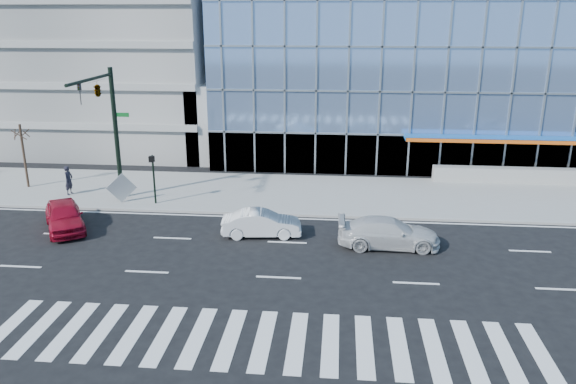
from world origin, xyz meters
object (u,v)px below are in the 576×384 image
at_px(ped_signal_post, 153,172).
at_px(pedestrian, 69,180).
at_px(red_sedan, 64,216).
at_px(tilted_panel, 122,188).
at_px(traffic_signal, 103,105).
at_px(street_tree_near, 21,133).
at_px(white_suv, 389,233).
at_px(white_sedan, 262,223).

distance_m(ped_signal_post, pedestrian, 6.22).
height_order(red_sedan, tilted_panel, tilted_panel).
xyz_separation_m(traffic_signal, pedestrian, (-3.49, 1.66, -5.09)).
height_order(ped_signal_post, tilted_panel, ped_signal_post).
distance_m(street_tree_near, white_suv, 24.48).
bearing_deg(red_sedan, white_sedan, -30.31).
bearing_deg(red_sedan, ped_signal_post, 18.87).
bearing_deg(ped_signal_post, red_sedan, -130.21).
xyz_separation_m(traffic_signal, ped_signal_post, (2.50, 0.37, -4.02)).
height_order(white_sedan, tilted_panel, tilted_panel).
bearing_deg(ped_signal_post, traffic_signal, -171.48).
bearing_deg(white_suv, white_sedan, 81.90).
bearing_deg(white_suv, tilted_panel, 71.35).
bearing_deg(pedestrian, traffic_signal, -108.24).
relative_size(street_tree_near, tilted_panel, 3.25).
distance_m(traffic_signal, tilted_panel, 5.14).
bearing_deg(pedestrian, white_sedan, -105.44).
relative_size(traffic_signal, white_suv, 1.59).
bearing_deg(street_tree_near, pedestrian, -19.98).
bearing_deg(tilted_panel, white_suv, -48.75).
distance_m(white_sedan, pedestrian, 14.16).
bearing_deg(ped_signal_post, street_tree_near, 164.94).
xyz_separation_m(traffic_signal, tilted_panel, (0.43, 0.43, -5.10)).
xyz_separation_m(street_tree_near, tilted_panel, (7.44, -2.50, -2.71)).
distance_m(traffic_signal, white_sedan, 11.66).
xyz_separation_m(traffic_signal, street_tree_near, (-7.00, 2.93, -2.39)).
bearing_deg(traffic_signal, pedestrian, 154.65).
bearing_deg(street_tree_near, tilted_panel, -18.58).
bearing_deg(red_sedan, tilted_panel, 39.50).
height_order(street_tree_near, red_sedan, street_tree_near).
height_order(white_suv, pedestrian, pedestrian).
xyz_separation_m(pedestrian, tilted_panel, (3.93, -1.22, -0.01)).
bearing_deg(white_sedan, pedestrian, 61.36).
relative_size(white_sedan, red_sedan, 0.92).
height_order(traffic_signal, white_sedan, traffic_signal).
bearing_deg(tilted_panel, pedestrian, 131.75).
distance_m(white_suv, tilted_panel, 16.45).
bearing_deg(red_sedan, street_tree_near, 99.95).
relative_size(white_suv, tilted_panel, 3.88).
height_order(red_sedan, pedestrian, pedestrian).
height_order(ped_signal_post, street_tree_near, street_tree_near).
height_order(ped_signal_post, white_sedan, ped_signal_post).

